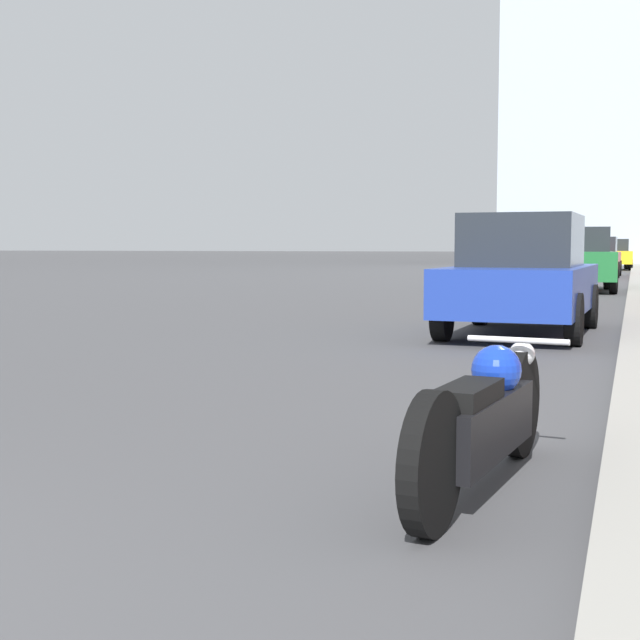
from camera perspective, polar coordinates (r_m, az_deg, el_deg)
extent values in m
cylinder|color=black|center=(5.69, 12.68, -5.23)|extent=(0.17, 0.67, 0.66)
cylinder|color=black|center=(4.09, 7.18, -9.09)|extent=(0.17, 0.67, 0.66)
cube|color=black|center=(4.88, 10.40, -6.67)|extent=(0.38, 1.31, 0.33)
sphere|color=#1433AD|center=(5.08, 11.22, -3.15)|extent=(0.28, 0.28, 0.28)
cube|color=black|center=(4.58, 9.51, -4.68)|extent=(0.28, 0.61, 0.10)
sphere|color=silver|center=(5.67, 12.80, -2.14)|extent=(0.16, 0.16, 0.16)
cylinder|color=silver|center=(5.54, 12.54, -1.27)|extent=(0.62, 0.11, 0.04)
cube|color=#1E3899|center=(13.49, 12.81, 1.98)|extent=(1.98, 4.45, 0.66)
cube|color=#23282D|center=(13.48, 12.86, 4.99)|extent=(1.63, 2.16, 0.76)
cylinder|color=black|center=(15.00, 10.22, 1.03)|extent=(0.22, 0.70, 0.70)
cylinder|color=black|center=(14.77, 16.92, 0.84)|extent=(0.22, 0.70, 0.70)
cylinder|color=black|center=(12.34, 7.82, 0.27)|extent=(0.22, 0.70, 0.70)
cylinder|color=black|center=(12.06, 15.96, 0.03)|extent=(0.22, 0.70, 0.70)
cube|color=#1E6B33|center=(26.72, 16.24, 3.38)|extent=(2.19, 4.40, 0.80)
cube|color=#23282D|center=(26.71, 16.28, 4.97)|extent=(1.73, 2.17, 0.69)
cylinder|color=black|center=(28.04, 14.36, 2.66)|extent=(0.26, 0.71, 0.70)
cylinder|color=black|center=(28.09, 17.92, 2.58)|extent=(0.26, 0.71, 0.70)
cylinder|color=black|center=(25.40, 14.35, 2.46)|extent=(0.26, 0.71, 0.70)
cylinder|color=black|center=(25.45, 18.27, 2.37)|extent=(0.26, 0.71, 0.70)
cube|color=red|center=(39.64, 17.27, 3.66)|extent=(1.92, 4.52, 0.71)
cube|color=#23282D|center=(39.63, 17.29, 4.64)|extent=(1.61, 2.18, 0.64)
cylinder|color=black|center=(41.09, 16.13, 3.23)|extent=(0.21, 0.67, 0.67)
cylinder|color=black|center=(41.00, 18.60, 3.16)|extent=(0.21, 0.67, 0.67)
cylinder|color=black|center=(38.31, 15.82, 3.13)|extent=(0.21, 0.67, 0.67)
cylinder|color=black|center=(38.22, 18.48, 3.07)|extent=(0.21, 0.67, 0.67)
cube|color=gold|center=(51.15, 18.19, 3.84)|extent=(2.15, 4.14, 0.69)
cube|color=#23282D|center=(51.14, 18.20, 4.59)|extent=(1.70, 2.05, 0.65)
cylinder|color=black|center=(52.34, 17.15, 3.50)|extent=(0.26, 0.69, 0.68)
cylinder|color=black|center=(52.45, 19.02, 3.45)|extent=(0.26, 0.69, 0.68)
cylinder|color=black|center=(49.87, 17.29, 3.44)|extent=(0.26, 0.69, 0.68)
cylinder|color=black|center=(49.98, 19.25, 3.39)|extent=(0.26, 0.69, 0.68)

